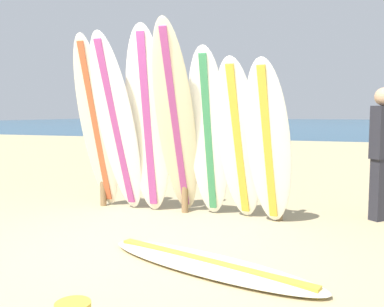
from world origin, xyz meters
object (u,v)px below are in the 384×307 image
Objects in this scene: surfboard_leaning_right at (239,142)px; surfboard_lying_on_sand at (208,264)px; surfboard_rack at (185,165)px; surfboard_leaning_left at (117,126)px; surfboard_leaning_far_right at (268,145)px; beachgoer_standing at (382,148)px; surfboard_leaning_center_right at (209,135)px; surfboard_leaning_center at (176,124)px; surfboard_leaning_center_left at (148,123)px; surfboard_leaning_far_left at (96,125)px.

surfboard_leaning_right reaches higher than surfboard_lying_on_sand.
surfboard_leaning_left is at bearing -155.45° from surfboard_rack.
surfboard_leaning_far_right reaches higher than beachgoer_standing.
surfboard_leaning_center is at bearing -158.79° from surfboard_leaning_center_right.
surfboard_leaning_right is 1.20× the size of beachgoer_standing.
surfboard_leaning_right is (1.24, -0.01, -0.23)m from surfboard_leaning_center_left.
surfboard_leaning_center_right reaches higher than beachgoer_standing.
surfboard_leaning_left reaches higher than surfboard_leaning_center_right.
beachgoer_standing reaches higher than surfboard_rack.
surfboard_leaning_right is 0.90× the size of surfboard_lying_on_sand.
surfboard_leaning_center_left is 1.26m from surfboard_leaning_right.
surfboard_leaning_center_left is 1.65m from surfboard_leaning_far_right.
surfboard_leaning_left is 0.96× the size of surfboard_leaning_center_left.
surfboard_leaning_far_right is at bearing -146.74° from beachgoer_standing.
surfboard_leaning_right is at bearing -0.41° from surfboard_leaning_center_left.
surfboard_leaning_center_right is (0.42, -0.26, 0.42)m from surfboard_rack.
surfboard_leaning_left reaches higher than surfboard_leaning_far_right.
surfboard_rack reaches higher than surfboard_lying_on_sand.
surfboard_leaning_left is 1.26m from surfboard_leaning_center_right.
surfboard_leaning_center_left reaches higher than surfboard_lying_on_sand.
surfboard_leaning_far_left reaches higher than surfboard_leaning_far_right.
surfboard_leaning_center_right is 1.09× the size of surfboard_leaning_far_right.
surfboard_leaning_left is 0.97× the size of surfboard_leaning_center.
surfboard_leaning_center_right reaches higher than surfboard_leaning_right.
surfboard_rack is 1.12× the size of surfboard_leaning_far_left.
surfboard_leaning_center_right is at bearing 1.85° from surfboard_leaning_center_left.
surfboard_leaning_center_right is at bearing 168.52° from surfboard_leaning_far_right.
surfboard_leaning_far_right is at bearing -0.42° from surfboard_leaning_center.
surfboard_leaning_center is 1.21× the size of surfboard_leaning_right.
surfboard_leaning_center_right is 0.81m from surfboard_leaning_far_right.
surfboard_leaning_right is (0.79, 0.11, -0.22)m from surfboard_leaning_center.
surfboard_rack is 1.59× the size of beachgoer_standing.
surfboard_leaning_right reaches higher than surfboard_rack.
surfboard_rack is 2.20m from surfboard_lying_on_sand.
surfboard_leaning_center reaches higher than surfboard_leaning_right.
surfboard_lying_on_sand is 2.96m from beachgoer_standing.
surfboard_leaning_center is at bearing -171.72° from surfboard_leaning_right.
surfboard_rack is at bearing 160.96° from surfboard_leaning_far_right.
beachgoer_standing is at bearing 13.74° from surfboard_leaning_left.
beachgoer_standing is (2.92, 0.72, -0.32)m from surfboard_leaning_center_left.
surfboard_leaning_right is at bearing -0.06° from surfboard_leaning_far_left.
surfboard_leaning_center_left reaches higher than surfboard_leaning_right.
surfboard_rack is at bearing 13.58° from surfboard_leaning_far_left.
surfboard_leaning_center_right is 1.29× the size of beachgoer_standing.
surfboard_leaning_center_left is (-0.42, -0.28, 0.58)m from surfboard_rack.
surfboard_leaning_left is at bearing 178.97° from surfboard_leaning_far_right.
surfboard_leaning_center is 0.83m from surfboard_leaning_right.
surfboard_leaning_center_left reaches higher than surfboard_leaning_left.
surfboard_leaning_center_right is at bearing 107.06° from surfboard_lying_on_sand.
surfboard_lying_on_sand is at bearing -86.33° from surfboard_leaning_right.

